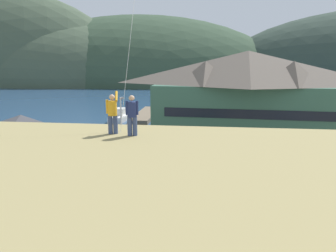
{
  "coord_description": "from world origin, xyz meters",
  "views": [
    {
      "loc": [
        4.84,
        -20.82,
        10.04
      ],
      "look_at": [
        1.27,
        9.0,
        3.75
      ],
      "focal_mm": 34.08,
      "sensor_mm": 36.0,
      "label": 1
    }
  ],
  "objects_px": {
    "person_companion": "(132,114)",
    "parked_car_mid_row_center": "(196,187)",
    "wharf_dock": "(146,115)",
    "person_kite_flyer": "(112,112)",
    "harbor_lodge": "(247,92)",
    "parked_car_lone_by_shed": "(189,160)",
    "parked_car_front_row_red": "(98,156)",
    "moored_boat_wharfside": "(121,116)",
    "storage_shed_near_lot": "(23,143)",
    "parked_car_mid_row_far": "(124,186)",
    "parking_light_pole": "(121,122)"
  },
  "relations": [
    {
      "from": "person_companion",
      "to": "parked_car_mid_row_center",
      "type": "bearing_deg",
      "value": 73.23
    },
    {
      "from": "parked_car_mid_row_far",
      "to": "person_kite_flyer",
      "type": "relative_size",
      "value": 2.34
    },
    {
      "from": "wharf_dock",
      "to": "parked_car_mid_row_center",
      "type": "xyz_separation_m",
      "value": [
        10.01,
        -33.88,
        0.71
      ]
    },
    {
      "from": "parked_car_mid_row_center",
      "to": "parked_car_mid_row_far",
      "type": "bearing_deg",
      "value": -176.04
    },
    {
      "from": "wharf_dock",
      "to": "parked_car_lone_by_shed",
      "type": "bearing_deg",
      "value": -71.68
    },
    {
      "from": "parked_car_mid_row_far",
      "to": "parking_light_pole",
      "type": "height_order",
      "value": "parking_light_pole"
    },
    {
      "from": "parked_car_lone_by_shed",
      "to": "parked_car_mid_row_center",
      "type": "distance_m",
      "value": 6.29
    },
    {
      "from": "parked_car_lone_by_shed",
      "to": "parked_car_mid_row_far",
      "type": "relative_size",
      "value": 0.99
    },
    {
      "from": "parked_car_lone_by_shed",
      "to": "parking_light_pole",
      "type": "bearing_deg",
      "value": 153.16
    },
    {
      "from": "parked_car_front_row_red",
      "to": "person_companion",
      "type": "height_order",
      "value": "person_companion"
    },
    {
      "from": "parked_car_mid_row_far",
      "to": "parking_light_pole",
      "type": "bearing_deg",
      "value": 105.55
    },
    {
      "from": "moored_boat_wharfside",
      "to": "parked_car_lone_by_shed",
      "type": "xyz_separation_m",
      "value": [
        12.6,
        -23.39,
        0.34
      ]
    },
    {
      "from": "person_kite_flyer",
      "to": "parked_car_front_row_red",
      "type": "bearing_deg",
      "value": 112.25
    },
    {
      "from": "parked_car_front_row_red",
      "to": "person_companion",
      "type": "distance_m",
      "value": 17.61
    },
    {
      "from": "parked_car_lone_by_shed",
      "to": "harbor_lodge",
      "type": "bearing_deg",
      "value": 65.05
    },
    {
      "from": "parked_car_front_row_red",
      "to": "parked_car_mid_row_far",
      "type": "height_order",
      "value": "same"
    },
    {
      "from": "parked_car_mid_row_far",
      "to": "person_companion",
      "type": "xyz_separation_m",
      "value": [
        2.65,
        -8.09,
        6.69
      ]
    },
    {
      "from": "harbor_lodge",
      "to": "person_kite_flyer",
      "type": "height_order",
      "value": "harbor_lodge"
    },
    {
      "from": "harbor_lodge",
      "to": "storage_shed_near_lot",
      "type": "height_order",
      "value": "harbor_lodge"
    },
    {
      "from": "parked_car_mid_row_center",
      "to": "wharf_dock",
      "type": "bearing_deg",
      "value": 106.46
    },
    {
      "from": "parked_car_lone_by_shed",
      "to": "parked_car_mid_row_far",
      "type": "bearing_deg",
      "value": -123.38
    },
    {
      "from": "moored_boat_wharfside",
      "to": "parked_car_lone_by_shed",
      "type": "distance_m",
      "value": 26.57
    },
    {
      "from": "person_companion",
      "to": "person_kite_flyer",
      "type": "bearing_deg",
      "value": 164.65
    },
    {
      "from": "parked_car_mid_row_far",
      "to": "person_kite_flyer",
      "type": "distance_m",
      "value": 10.46
    },
    {
      "from": "harbor_lodge",
      "to": "parking_light_pole",
      "type": "bearing_deg",
      "value": -142.46
    },
    {
      "from": "moored_boat_wharfside",
      "to": "person_kite_flyer",
      "type": "distance_m",
      "value": 39.73
    },
    {
      "from": "wharf_dock",
      "to": "harbor_lodge",
      "type": "bearing_deg",
      "value": -40.32
    },
    {
      "from": "wharf_dock",
      "to": "parked_car_lone_by_shed",
      "type": "height_order",
      "value": "parked_car_lone_by_shed"
    },
    {
      "from": "person_kite_flyer",
      "to": "person_companion",
      "type": "bearing_deg",
      "value": -15.35
    },
    {
      "from": "harbor_lodge",
      "to": "parked_car_mid_row_center",
      "type": "height_order",
      "value": "harbor_lodge"
    },
    {
      "from": "wharf_dock",
      "to": "moored_boat_wharfside",
      "type": "distance_m",
      "value": 5.49
    },
    {
      "from": "person_kite_flyer",
      "to": "parked_car_mid_row_center",
      "type": "bearing_deg",
      "value": 67.0
    },
    {
      "from": "parked_car_mid_row_center",
      "to": "parked_car_front_row_red",
      "type": "bearing_deg",
      "value": 146.12
    },
    {
      "from": "parked_car_mid_row_center",
      "to": "person_kite_flyer",
      "type": "xyz_separation_m",
      "value": [
        -3.48,
        -8.19,
        6.71
      ]
    },
    {
      "from": "person_kite_flyer",
      "to": "harbor_lodge",
      "type": "bearing_deg",
      "value": 72.12
    },
    {
      "from": "storage_shed_near_lot",
      "to": "parked_car_lone_by_shed",
      "type": "height_order",
      "value": "storage_shed_near_lot"
    },
    {
      "from": "wharf_dock",
      "to": "parking_light_pole",
      "type": "xyz_separation_m",
      "value": [
        1.97,
        -24.01,
        3.35
      ]
    },
    {
      "from": "storage_shed_near_lot",
      "to": "wharf_dock",
      "type": "distance_m",
      "value": 30.43
    },
    {
      "from": "storage_shed_near_lot",
      "to": "parked_car_mid_row_center",
      "type": "relative_size",
      "value": 1.73
    },
    {
      "from": "parked_car_mid_row_center",
      "to": "parking_light_pole",
      "type": "distance_m",
      "value": 13.0
    },
    {
      "from": "wharf_dock",
      "to": "parking_light_pole",
      "type": "relative_size",
      "value": 2.47
    },
    {
      "from": "parked_car_mid_row_center",
      "to": "storage_shed_near_lot",
      "type": "bearing_deg",
      "value": 165.36
    },
    {
      "from": "harbor_lodge",
      "to": "wharf_dock",
      "type": "height_order",
      "value": "harbor_lodge"
    },
    {
      "from": "parked_car_mid_row_far",
      "to": "parking_light_pole",
      "type": "relative_size",
      "value": 0.71
    },
    {
      "from": "harbor_lodge",
      "to": "storage_shed_near_lot",
      "type": "distance_m",
      "value": 27.0
    },
    {
      "from": "parked_car_lone_by_shed",
      "to": "parking_light_pole",
      "type": "distance_m",
      "value": 8.47
    },
    {
      "from": "moored_boat_wharfside",
      "to": "parked_car_front_row_red",
      "type": "height_order",
      "value": "moored_boat_wharfside"
    },
    {
      "from": "moored_boat_wharfside",
      "to": "parked_car_mid_row_far",
      "type": "xyz_separation_m",
      "value": [
        8.26,
        -29.98,
        0.34
      ]
    },
    {
      "from": "moored_boat_wharfside",
      "to": "parking_light_pole",
      "type": "bearing_deg",
      "value": -74.67
    },
    {
      "from": "parked_car_mid_row_center",
      "to": "parked_car_mid_row_far",
      "type": "xyz_separation_m",
      "value": [
        -5.2,
        -0.36,
        0.0
      ]
    }
  ]
}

